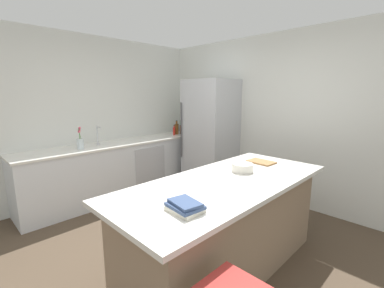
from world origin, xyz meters
name	(u,v)px	position (x,y,z in m)	size (l,w,h in m)	color
ground_plane	(181,264)	(0.00, 0.00, 0.00)	(7.20, 7.20, 0.00)	#4C3D2D
wall_rear	(289,120)	(0.00, 2.25, 1.30)	(6.00, 0.10, 2.60)	silver
wall_left	(75,119)	(-2.45, 0.00, 1.30)	(0.10, 6.00, 2.60)	silver
counter_run_left	(121,168)	(-2.09, 0.55, 0.45)	(0.66, 3.14, 0.90)	silver
kitchen_island	(225,224)	(0.34, 0.28, 0.46)	(0.97, 2.28, 0.90)	#8E755B
refrigerator	(210,136)	(-1.23, 1.85, 0.96)	(0.80, 0.73, 1.93)	#B7BABF
sink_faucet	(98,135)	(-2.13, 0.21, 1.06)	(0.15, 0.05, 0.30)	silver
flower_vase	(80,142)	(-2.01, -0.12, 1.00)	(0.10, 0.10, 0.33)	silver
gin_bottle	(182,126)	(-2.13, 1.99, 1.04)	(0.07, 0.07, 0.36)	#8CB79E
syrup_bottle	(181,129)	(-2.03, 1.90, 1.00)	(0.07, 0.07, 0.26)	#5B3319
whiskey_bottle	(177,129)	(-2.07, 1.81, 1.01)	(0.08, 0.08, 0.27)	brown
hot_sauce_bottle	(174,131)	(-2.04, 1.71, 0.98)	(0.05, 0.05, 0.19)	red
cookbook_stack	(185,206)	(0.53, -0.43, 0.94)	(0.25, 0.21, 0.07)	silver
mixing_bowl	(242,168)	(0.28, 0.62, 0.94)	(0.22, 0.22, 0.09)	silver
cutting_board	(261,162)	(0.24, 1.07, 0.91)	(0.30, 0.22, 0.02)	#9E7042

